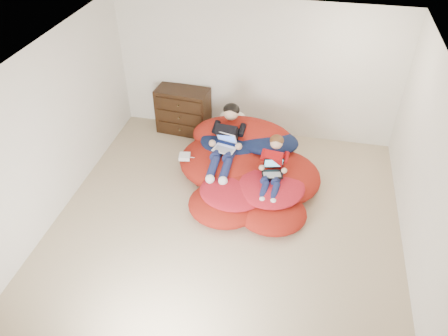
{
  "coord_description": "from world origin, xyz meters",
  "views": [
    {
      "loc": [
        0.93,
        -4.53,
        4.59
      ],
      "look_at": [
        -0.12,
        0.36,
        0.7
      ],
      "focal_mm": 35.0,
      "sensor_mm": 36.0,
      "label": 1
    }
  ],
  "objects_px": {
    "older_boy": "(227,137)",
    "laptop_black": "(273,169)",
    "beanbag_pile": "(247,168)",
    "laptop_white": "(225,144)",
    "dresser": "(183,111)",
    "younger_boy": "(274,164)"
  },
  "relations": [
    {
      "from": "laptop_white",
      "to": "laptop_black",
      "type": "relative_size",
      "value": 1.18
    },
    {
      "from": "dresser",
      "to": "laptop_white",
      "type": "height_order",
      "value": "dresser"
    },
    {
      "from": "older_boy",
      "to": "laptop_black",
      "type": "relative_size",
      "value": 3.78
    },
    {
      "from": "beanbag_pile",
      "to": "younger_boy",
      "type": "distance_m",
      "value": 0.62
    },
    {
      "from": "dresser",
      "to": "beanbag_pile",
      "type": "xyz_separation_m",
      "value": [
        1.43,
        -1.26,
        -0.17
      ]
    },
    {
      "from": "younger_boy",
      "to": "laptop_black",
      "type": "distance_m",
      "value": 0.08
    },
    {
      "from": "dresser",
      "to": "beanbag_pile",
      "type": "bearing_deg",
      "value": -41.39
    },
    {
      "from": "laptop_white",
      "to": "beanbag_pile",
      "type": "bearing_deg",
      "value": -9.55
    },
    {
      "from": "younger_boy",
      "to": "laptop_white",
      "type": "bearing_deg",
      "value": 158.02
    },
    {
      "from": "older_boy",
      "to": "laptop_black",
      "type": "height_order",
      "value": "older_boy"
    },
    {
      "from": "dresser",
      "to": "older_boy",
      "type": "height_order",
      "value": "older_boy"
    },
    {
      "from": "older_boy",
      "to": "younger_boy",
      "type": "distance_m",
      "value": 0.93
    },
    {
      "from": "beanbag_pile",
      "to": "younger_boy",
      "type": "xyz_separation_m",
      "value": [
        0.44,
        -0.27,
        0.35
      ]
    },
    {
      "from": "laptop_black",
      "to": "beanbag_pile",
      "type": "bearing_deg",
      "value": 143.92
    },
    {
      "from": "dresser",
      "to": "laptop_white",
      "type": "xyz_separation_m",
      "value": [
        1.06,
        -1.2,
        0.21
      ]
    },
    {
      "from": "beanbag_pile",
      "to": "laptop_white",
      "type": "height_order",
      "value": "laptop_white"
    },
    {
      "from": "younger_boy",
      "to": "laptop_black",
      "type": "xyz_separation_m",
      "value": [
        0.0,
        -0.06,
        -0.06
      ]
    },
    {
      "from": "dresser",
      "to": "older_boy",
      "type": "distance_m",
      "value": 1.53
    },
    {
      "from": "older_boy",
      "to": "laptop_black",
      "type": "distance_m",
      "value": 0.97
    },
    {
      "from": "older_boy",
      "to": "laptop_black",
      "type": "bearing_deg",
      "value": -31.79
    },
    {
      "from": "older_boy",
      "to": "laptop_white",
      "type": "xyz_separation_m",
      "value": [
        -0.0,
        -0.12,
        -0.05
      ]
    },
    {
      "from": "older_boy",
      "to": "laptop_black",
      "type": "xyz_separation_m",
      "value": [
        0.81,
        -0.5,
        -0.13
      ]
    }
  ]
}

